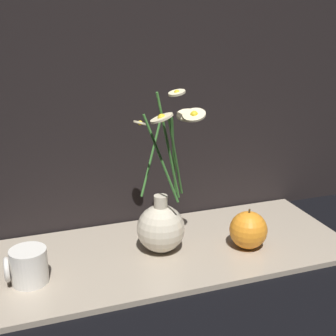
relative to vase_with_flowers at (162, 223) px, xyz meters
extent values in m
plane|color=black|center=(0.02, 0.00, -0.08)|extent=(6.00, 6.00, 0.00)
cube|color=tan|center=(0.02, 0.00, -0.07)|extent=(0.79, 0.33, 0.01)
sphere|color=beige|center=(0.00, 0.00, -0.01)|extent=(0.10, 0.10, 0.10)
cylinder|color=beige|center=(0.00, 0.00, 0.04)|extent=(0.03, 0.03, 0.04)
cylinder|color=#3D7A33|center=(-0.02, 0.03, 0.14)|extent=(0.06, 0.03, 0.15)
cylinder|color=beige|center=(-0.03, 0.05, 0.21)|extent=(0.04, 0.04, 0.01)
sphere|color=yellow|center=(-0.03, 0.05, 0.21)|extent=(0.01, 0.01, 0.01)
cylinder|color=#3D7A33|center=(0.01, -0.02, 0.17)|extent=(0.06, 0.02, 0.23)
cylinder|color=beige|center=(0.01, -0.05, 0.29)|extent=(0.04, 0.04, 0.01)
sphere|color=yellow|center=(0.01, -0.05, 0.29)|extent=(0.01, 0.01, 0.01)
cylinder|color=#3D7A33|center=(-0.01, -0.03, 0.15)|extent=(0.07, 0.03, 0.18)
cylinder|color=beige|center=(-0.02, -0.06, 0.24)|extent=(0.05, 0.05, 0.02)
sphere|color=yellow|center=(-0.02, -0.06, 0.24)|extent=(0.02, 0.02, 0.02)
cylinder|color=#3D7A33|center=(0.03, -0.02, 0.15)|extent=(0.06, 0.06, 0.18)
cylinder|color=beige|center=(0.05, -0.05, 0.24)|extent=(0.06, 0.06, 0.02)
sphere|color=yellow|center=(0.05, -0.05, 0.24)|extent=(0.02, 0.02, 0.02)
cylinder|color=#3D7A33|center=(0.02, -0.01, 0.15)|extent=(0.03, 0.05, 0.18)
cylinder|color=beige|center=(0.05, -0.02, 0.24)|extent=(0.06, 0.06, 0.02)
sphere|color=yellow|center=(0.05, -0.02, 0.24)|extent=(0.02, 0.02, 0.02)
cylinder|color=silver|center=(-0.28, -0.03, -0.03)|extent=(0.07, 0.07, 0.07)
torus|color=silver|center=(-0.32, -0.03, -0.03)|extent=(0.01, 0.05, 0.05)
sphere|color=orange|center=(0.19, -0.05, -0.02)|extent=(0.08, 0.08, 0.08)
cylinder|color=#4C3819|center=(0.19, -0.05, 0.02)|extent=(0.00, 0.00, 0.01)
camera|label=1|loc=(-0.29, -0.87, 0.43)|focal=50.00mm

